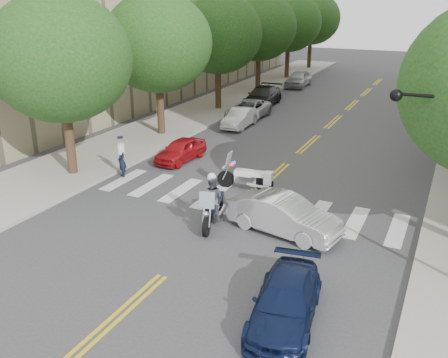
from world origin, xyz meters
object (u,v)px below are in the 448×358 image
Objects in this scene: officer_standing at (122,161)px; convertible at (284,215)px; motorcycle_parked at (250,178)px; sedan_blue at (286,302)px; motorcycle_police at (212,202)px.

officer_standing is 0.38× the size of convertible.
motorcycle_parked is at bearing 45.94° from officer_standing.
officer_standing is 0.40× the size of sedan_blue.
motorcycle_parked is 0.65× the size of sedan_blue.
motorcycle_parked is at bearing 50.86° from convertible.
motorcycle_parked is at bearing -103.47° from motorcycle_police.
sedan_blue is at bearing -148.81° from convertible.
motorcycle_police is at bearing 111.75° from convertible.
convertible is at bearing 175.80° from motorcycle_police.
sedan_blue is (10.68, -7.34, -0.22)m from officer_standing.
sedan_blue is at bearing -157.11° from motorcycle_parked.
convertible is at bearing 101.01° from sedan_blue.
officer_standing is at bearing 93.86° from motorcycle_parked.
convertible is (8.91, -2.34, -0.10)m from officer_standing.
motorcycle_police reaches higher than convertible.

